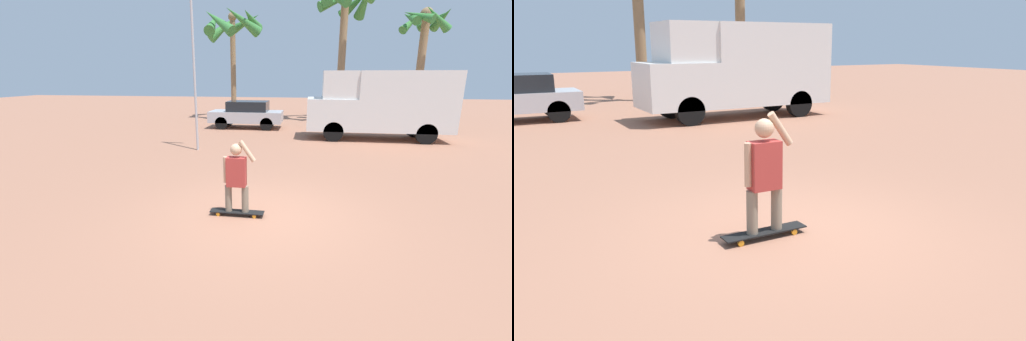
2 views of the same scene
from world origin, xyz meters
TOP-DOWN VIEW (x-y plane):
  - ground_plane at (0.00, 0.00)m, footprint 80.00×80.00m
  - skateboard at (-0.51, -0.06)m, footprint 1.11×0.23m
  - person_skateboarder at (-0.51, -0.06)m, footprint 0.66×0.23m
  - camper_van at (3.91, 9.59)m, footprint 6.14×2.04m
  - parked_car_silver at (-2.61, 12.05)m, footprint 3.92×1.74m
  - palm_tree_near_van at (7.05, 15.83)m, footprint 2.98×3.01m
  - palm_tree_center_background at (2.54, 16.08)m, footprint 3.73×3.82m
  - palm_tree_far_left at (-4.34, 16.37)m, footprint 3.99×4.08m
  - flagpole at (-3.35, 6.01)m, footprint 0.90×0.12m

SIDE VIEW (x-z plane):
  - ground_plane at x=0.00m, z-range 0.00..0.00m
  - skateboard at x=-0.51m, z-range 0.03..0.12m
  - parked_car_silver at x=-2.61m, z-range 0.04..1.50m
  - person_skateboarder at x=-0.51m, z-range 0.14..1.63m
  - camper_van at x=3.91m, z-range 0.14..3.13m
  - flagpole at x=-3.35m, z-range 0.38..7.04m
  - palm_tree_near_van at x=7.05m, z-range 1.87..8.45m
  - palm_tree_far_left at x=-4.34m, z-range 2.31..9.28m
  - palm_tree_center_background at x=2.54m, z-range 2.53..10.57m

